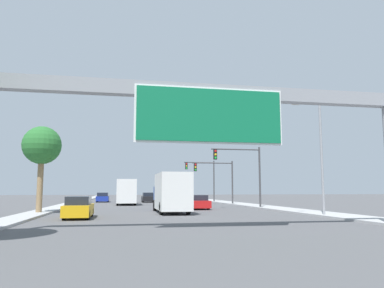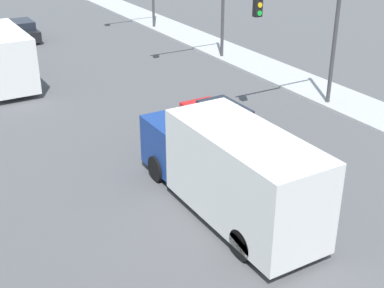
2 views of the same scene
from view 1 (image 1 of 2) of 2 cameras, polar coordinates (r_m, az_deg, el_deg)
name	(u,v)px [view 1 (image 1 of 2)]	position (r m, az deg, el deg)	size (l,w,h in m)	color
sidewalk_right	(217,201)	(61.68, 3.84, -8.70)	(3.00, 120.00, 0.15)	#ABABAB
median_strip_left	(77,202)	(60.08, -17.16, -8.46)	(2.00, 120.00, 0.15)	#ABABAB
sign_gantry	(209,111)	(18.50, 2.64, 5.11)	(20.36, 0.73, 7.12)	gray
car_far_right	(148,198)	(59.33, -6.72, -8.13)	(1.85, 4.29, 1.50)	black
car_far_center	(103,198)	(61.45, -13.46, -7.95)	(1.87, 4.70, 1.49)	navy
car_mid_center	(198,202)	(38.23, 0.92, -8.88)	(1.71, 4.75, 1.41)	red
car_mid_right	(79,208)	(27.10, -16.87, -9.30)	(1.72, 4.77, 1.49)	gold
truck_box_primary	(171,193)	(31.97, -3.20, -7.45)	(2.41, 8.42, 3.29)	navy
truck_box_secondary	(126,192)	(49.75, -9.99, -7.22)	(2.41, 8.20, 3.23)	white
traffic_light_near_intersection	(244,166)	(39.86, 7.97, -3.34)	(5.37, 0.32, 6.47)	#3D3D3F
traffic_light_mid_block	(219,174)	(49.36, 4.07, -4.61)	(5.52, 0.32, 5.73)	#3D3D3F
traffic_light_far_intersection	(204,174)	(59.17, 1.92, -4.58)	(4.91, 0.32, 6.52)	#3D3D3F
palm_tree_background	(42,146)	(32.93, -21.91, -0.35)	(3.10, 3.10, 7.11)	#8C704C
street_lamp_right	(318,148)	(29.18, 18.64, -0.56)	(2.31, 0.28, 8.55)	gray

